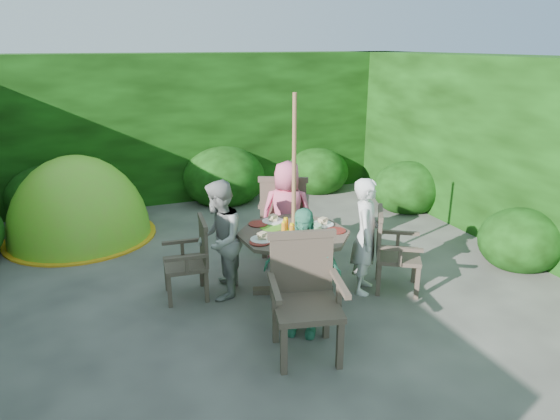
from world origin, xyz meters
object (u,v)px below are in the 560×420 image
object	(u,v)px
parasol_pole	(294,199)
child_front	(302,272)
child_back	(287,214)
patio_table	(294,242)
garden_chair_back	(284,214)
garden_chair_front	(305,294)
dome_tent	(82,237)
child_left	(219,240)
garden_chair_left	(192,258)
child_right	(366,236)
garden_chair_right	(392,250)

from	to	relation	value
parasol_pole	child_front	size ratio (longest dim) A/B	1.74
child_back	patio_table	bearing A→B (deg)	98.99
parasol_pole	child_back	size ratio (longest dim) A/B	1.67
patio_table	garden_chair_back	world-z (taller)	garden_chair_back
garden_chair_front	garden_chair_back	bearing A→B (deg)	85.76
garden_chair_back	child_front	size ratio (longest dim) A/B	0.83
parasol_pole	dome_tent	bearing A→B (deg)	129.56
garden_chair_back	child_left	distance (m)	1.35
patio_table	garden_chair_back	xyz separation A→B (m)	(0.30, 1.04, -0.05)
child_front	parasol_pole	bearing A→B (deg)	108.19
patio_table	child_front	world-z (taller)	child_front
garden_chair_front	child_front	size ratio (longest dim) A/B	0.82
patio_table	child_left	world-z (taller)	child_left
garden_chair_left	garden_chair_back	size ratio (longest dim) A/B	0.80
child_right	child_left	bearing A→B (deg)	109.20
garden_chair_right	parasol_pole	bearing A→B (deg)	105.25
patio_table	garden_chair_right	size ratio (longest dim) A/B	1.74
parasol_pole	child_front	world-z (taller)	parasol_pole
child_right	child_front	world-z (taller)	child_right
garden_chair_left	child_back	size ratio (longest dim) A/B	0.64
patio_table	child_back	distance (m)	0.80
parasol_pole	garden_chair_back	bearing A→B (deg)	73.60
child_back	garden_chair_right	bearing A→B (deg)	153.41
child_back	dome_tent	bearing A→B (deg)	-12.04
child_left	garden_chair_left	bearing A→B (deg)	-87.88
parasol_pole	garden_chair_left	size ratio (longest dim) A/B	2.61
parasol_pole	garden_chair_back	xyz separation A→B (m)	(0.31, 1.04, -0.54)
child_back	child_front	distance (m)	1.60
garden_chair_back	child_back	bearing A→B (deg)	101.27
garden_chair_front	child_back	bearing A→B (deg)	85.37
parasol_pole	garden_chair_right	bearing A→B (deg)	-16.12
child_left	child_back	world-z (taller)	child_back
patio_table	child_right	distance (m)	0.80
patio_table	parasol_pole	xyz separation A→B (m)	(-0.00, 0.00, 0.49)
parasol_pole	garden_chair_front	size ratio (longest dim) A/B	2.11
parasol_pole	child_back	xyz separation A→B (m)	(0.24, 0.76, -0.44)
garden_chair_right	child_right	bearing A→B (deg)	107.91
garden_chair_back	dome_tent	bearing A→B (deg)	-7.10
garden_chair_right	child_front	xyz separation A→B (m)	(-1.30, -0.46, 0.16)
garden_chair_right	garden_chair_left	world-z (taller)	garden_chair_right
garden_chair_right	dome_tent	xyz separation A→B (m)	(-3.25, 2.95, -0.48)
parasol_pole	child_front	bearing A→B (deg)	-107.13
child_right	child_front	size ratio (longest dim) A/B	1.03
child_back	garden_chair_front	bearing A→B (deg)	98.47
parasol_pole	child_back	bearing A→B (deg)	72.87
garden_chair_back	child_front	xyz separation A→B (m)	(-0.54, -1.81, 0.07)
garden_chair_right	garden_chair_front	size ratio (longest dim) A/B	0.85
patio_table	garden_chair_right	world-z (taller)	garden_chair_right
garden_chair_left	child_right	bearing A→B (deg)	77.39
child_front	dome_tent	size ratio (longest dim) A/B	0.52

